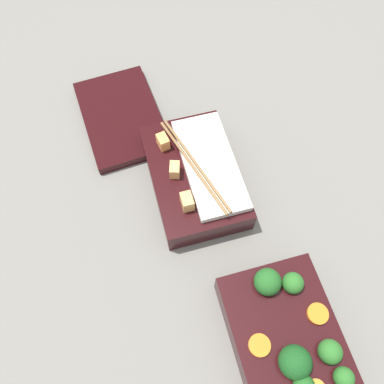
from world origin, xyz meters
TOP-DOWN VIEW (x-y plane):
  - ground_plane at (0.00, 0.00)m, footprint 3.00×3.00m
  - bento_tray_vegetable at (-0.15, -0.03)m, footprint 0.22×0.14m
  - bento_tray_rice at (0.14, 0.02)m, footprint 0.22×0.14m
  - bento_lid at (0.31, 0.12)m, footprint 0.22×0.16m

SIDE VIEW (x-z plane):
  - ground_plane at x=0.00m, z-range 0.00..0.00m
  - bento_lid at x=0.31m, z-range 0.00..0.02m
  - bento_tray_rice at x=0.14m, z-range -0.01..0.07m
  - bento_tray_vegetable at x=-0.15m, z-range -0.01..0.07m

